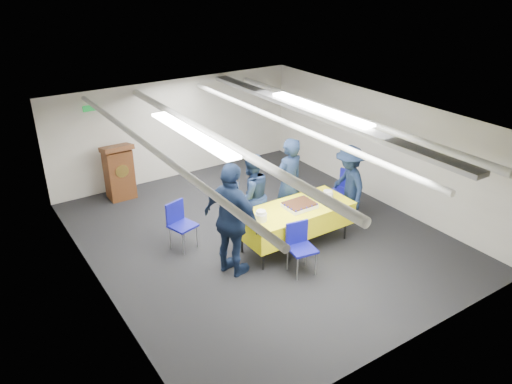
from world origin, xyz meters
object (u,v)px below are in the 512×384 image
Objects in this scene: sailor_b at (251,196)px; sailor_c at (232,221)px; podium at (119,171)px; chair_left at (179,220)px; serving_table at (296,218)px; sailor_d at (348,185)px; chair_near at (300,242)px; sheet_cake at (300,205)px; chair_right at (344,187)px; sailor_a at (288,184)px.

sailor_b is 0.84× the size of sailor_c.
podium is 1.44× the size of chair_left.
chair_left is (-1.75, 1.12, -0.03)m from serving_table.
sailor_d is (1.88, -0.58, -0.03)m from sailor_b.
serving_table is 1.44m from sailor_c.
sheet_cake is at bearing 52.88° from chair_near.
chair_right is 0.53× the size of sailor_b.
sheet_cake is at bearing -63.28° from sailor_d.
sheet_cake is at bearing 62.04° from sailor_a.
chair_near is at bearing -138.68° from sailor_c.
chair_near is 2.43m from chair_right.
sailor_b is (-0.45, 0.76, 0.26)m from serving_table.
chair_right is at bearing 163.34° from sailor_d.
sailor_a is (2.06, -0.47, 0.37)m from chair_left.
sailor_b reaches higher than chair_right.
podium is 1.44× the size of chair_near.
podium is 3.28m from sailor_b.
serving_table is at bearing -64.60° from sailor_d.
chair_left is at bearing -15.01° from sailor_b.
sailor_c reaches higher than sailor_b.
chair_left is at bearing 147.61° from sheet_cake.
podium is 3.79m from sailor_a.
serving_table is 1.77m from chair_right.
serving_table is 1.07× the size of sailor_c.
sailor_d reaches higher than serving_table.
chair_left is 0.48× the size of sailor_a.
chair_left is at bearing -88.51° from sailor_d.
sheet_cake is 4.22m from podium.
sailor_c reaches higher than chair_near.
sailor_c reaches higher than chair_right.
sailor_b is (1.49, -2.92, 0.20)m from podium.
chair_near reaches higher than sheet_cake.
sheet_cake is 0.35× the size of sailor_d.
chair_near is 0.48× the size of sailor_a.
sailor_c is (-1.43, -0.09, 0.16)m from sheet_cake.
sailor_b is at bearing -15.51° from sailor_a.
sailor_c is (-0.95, 0.55, 0.44)m from chair_near.
chair_left is 0.45× the size of sailor_c.
sailor_d is (1.42, 0.19, 0.23)m from serving_table.
sailor_b reaches higher than chair_left.
sailor_c reaches higher than podium.
sailor_a reaches higher than sailor_d.
sailor_a is 1.20m from sailor_d.
sailor_c is (0.57, -3.79, 0.36)m from podium.
podium is 0.79× the size of sailor_d.
sailor_d is (2.79, 0.30, -0.19)m from sailor_c.
chair_right is 3.47m from chair_left.
chair_left is (-1.81, 1.15, -0.28)m from sheet_cake.
sailor_c is at bearing -81.49° from podium.
sailor_a is at bearing -53.35° from podium.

